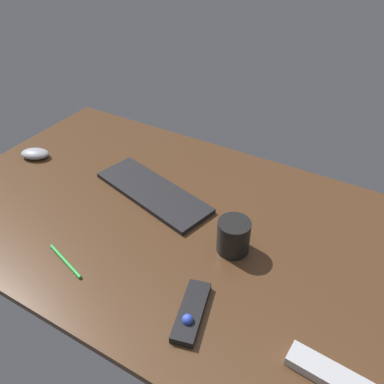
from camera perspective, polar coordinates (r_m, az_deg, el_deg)
The scene contains 7 objects.
desk at distance 113.61cm, azimuth -2.99°, elevation -4.01°, with size 140.00×84.00×2.00cm, color #4C301C.
keyboard at distance 121.15cm, azimuth -5.67°, elevation -0.02°, with size 39.35×13.49×1.48cm, color black.
computer_mouse at distance 147.51cm, azimuth -21.71°, elevation 5.16°, with size 9.74×6.17×3.05cm, color #999EA5.
media_remote at distance 90.08cm, azimuth -0.13°, elevation -16.95°, with size 9.02×16.78×3.45cm.
tv_remote at distance 86.70cm, azimuth 20.25°, elevation -23.99°, with size 19.49×4.78×2.32cm, color #B7B7BC.
coffee_mug at distance 101.00cm, azimuth 6.01°, elevation -6.37°, with size 8.42×8.42×9.17cm, color black.
pen at distance 105.18cm, azimuth -17.82°, elevation -9.46°, with size 0.85×0.85×14.47cm, color green.
Camera 1 is at (47.73, -70.21, 76.50)cm, focal length 36.97 mm.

